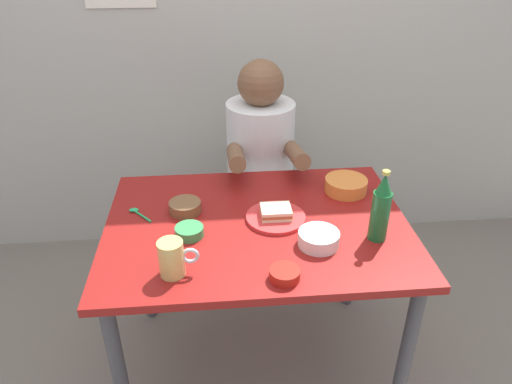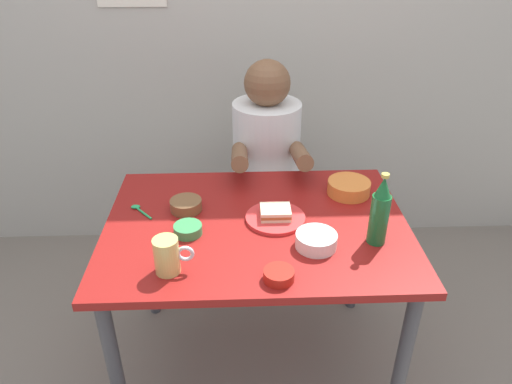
# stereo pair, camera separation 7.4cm
# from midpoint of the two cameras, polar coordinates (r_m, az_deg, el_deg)

# --- Properties ---
(ground_plane) EXTENTS (6.00, 6.00, 0.00)m
(ground_plane) POSITION_cam_midpoint_polar(r_m,az_deg,el_deg) (2.23, -0.89, -19.71)
(ground_plane) COLOR slate
(wall_back) EXTENTS (4.40, 0.09, 2.60)m
(wall_back) POSITION_cam_midpoint_polar(r_m,az_deg,el_deg) (2.52, -3.10, 20.81)
(wall_back) COLOR #ADA89E
(wall_back) RESTS_ON ground
(dining_table) EXTENTS (1.10, 0.80, 0.74)m
(dining_table) POSITION_cam_midpoint_polar(r_m,az_deg,el_deg) (1.79, -1.05, -6.19)
(dining_table) COLOR maroon
(dining_table) RESTS_ON ground
(stool) EXTENTS (0.34, 0.34, 0.45)m
(stool) POSITION_cam_midpoint_polar(r_m,az_deg,el_deg) (2.48, -0.37, -3.09)
(stool) COLOR #4C4C51
(stool) RESTS_ON ground
(person_seated) EXTENTS (0.33, 0.56, 0.72)m
(person_seated) POSITION_cam_midpoint_polar(r_m,az_deg,el_deg) (2.27, -0.38, 5.61)
(person_seated) COLOR white
(person_seated) RESTS_ON stool
(plate_orange) EXTENTS (0.22, 0.22, 0.01)m
(plate_orange) POSITION_cam_midpoint_polar(r_m,az_deg,el_deg) (1.75, 1.16, -3.09)
(plate_orange) COLOR red
(plate_orange) RESTS_ON dining_table
(sandwich) EXTENTS (0.11, 0.09, 0.04)m
(sandwich) POSITION_cam_midpoint_polar(r_m,az_deg,el_deg) (1.74, 1.17, -2.40)
(sandwich) COLOR beige
(sandwich) RESTS_ON plate_orange
(beer_mug) EXTENTS (0.13, 0.08, 0.12)m
(beer_mug) POSITION_cam_midpoint_polar(r_m,az_deg,el_deg) (1.50, -11.44, -7.81)
(beer_mug) COLOR #D1BC66
(beer_mug) RESTS_ON dining_table
(beer_bottle) EXTENTS (0.06, 0.06, 0.26)m
(beer_bottle) POSITION_cam_midpoint_polar(r_m,az_deg,el_deg) (1.63, 13.48, -1.99)
(beer_bottle) COLOR #19602D
(beer_bottle) RESTS_ON dining_table
(sambal_bowl_red) EXTENTS (0.10, 0.10, 0.03)m
(sambal_bowl_red) POSITION_cam_midpoint_polar(r_m,az_deg,el_deg) (1.47, 2.00, -9.80)
(sambal_bowl_red) COLOR #B21E14
(sambal_bowl_red) RESTS_ON dining_table
(dip_bowl_green) EXTENTS (0.10, 0.10, 0.03)m
(dip_bowl_green) POSITION_cam_midpoint_polar(r_m,az_deg,el_deg) (1.68, -9.27, -4.65)
(dip_bowl_green) COLOR #388C4C
(dip_bowl_green) RESTS_ON dining_table
(condiment_bowl_brown) EXTENTS (0.12, 0.12, 0.04)m
(condiment_bowl_brown) POSITION_cam_midpoint_polar(r_m,az_deg,el_deg) (1.81, -9.67, -1.73)
(condiment_bowl_brown) COLOR brown
(condiment_bowl_brown) RESTS_ON dining_table
(soup_bowl_orange) EXTENTS (0.17, 0.17, 0.05)m
(soup_bowl_orange) POSITION_cam_midpoint_polar(r_m,az_deg,el_deg) (1.94, 9.66, 0.87)
(soup_bowl_orange) COLOR orange
(soup_bowl_orange) RESTS_ON dining_table
(rice_bowl_white) EXTENTS (0.14, 0.14, 0.05)m
(rice_bowl_white) POSITION_cam_midpoint_polar(r_m,az_deg,el_deg) (1.62, 6.22, -5.52)
(rice_bowl_white) COLOR silver
(rice_bowl_white) RESTS_ON dining_table
(spoon) EXTENTS (0.09, 0.10, 0.01)m
(spoon) POSITION_cam_midpoint_polar(r_m,az_deg,el_deg) (1.85, -15.18, -2.38)
(spoon) COLOR #26A559
(spoon) RESTS_ON dining_table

